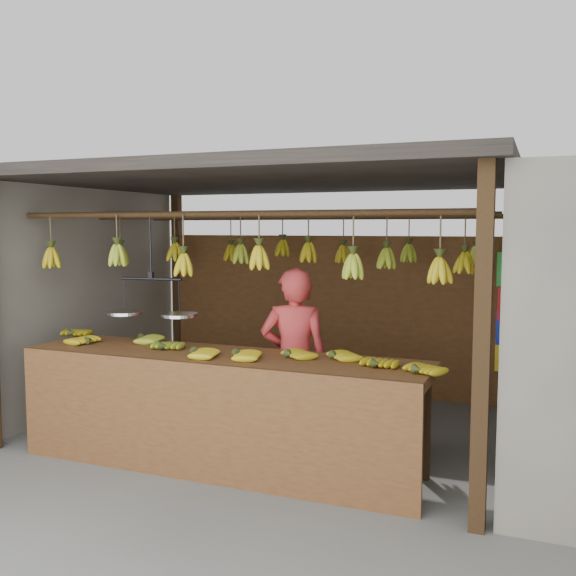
% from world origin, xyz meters
% --- Properties ---
extents(ground, '(80.00, 80.00, 0.00)m').
position_xyz_m(ground, '(0.00, 0.00, 0.00)').
color(ground, '#5B5B57').
extents(stall, '(4.30, 3.30, 2.40)m').
position_xyz_m(stall, '(0.00, 0.33, 1.97)').
color(stall, black).
rests_on(stall, ground).
extents(counter, '(3.44, 0.75, 0.96)m').
position_xyz_m(counter, '(0.00, -1.22, 0.71)').
color(counter, brown).
rests_on(counter, ground).
extents(hanging_bananas, '(3.62, 2.20, 0.36)m').
position_xyz_m(hanging_bananas, '(-0.01, -0.02, 1.63)').
color(hanging_bananas, '#AF9912').
rests_on(hanging_bananas, ground).
extents(balance_scale, '(0.80, 0.35, 0.84)m').
position_xyz_m(balance_scale, '(-0.71, -1.00, 1.21)').
color(balance_scale, black).
rests_on(balance_scale, ground).
extents(vendor, '(0.66, 0.54, 1.56)m').
position_xyz_m(vendor, '(0.42, -0.60, 0.78)').
color(vendor, '#BF3333').
rests_on(vendor, ground).
extents(bag_bundles, '(0.08, 0.26, 1.21)m').
position_xyz_m(bag_bundles, '(1.94, 1.35, 1.02)').
color(bag_bundles, '#199926').
rests_on(bag_bundles, ground).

